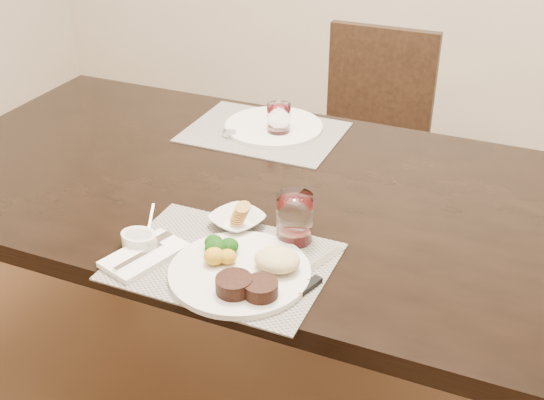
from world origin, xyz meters
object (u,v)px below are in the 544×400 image
at_px(chair_far, 370,135).
at_px(far_plate, 274,127).
at_px(cracker_bowl, 237,220).
at_px(wine_glass_near, 295,221).
at_px(dinner_plate, 245,271).
at_px(steak_knife, 309,282).

bearing_deg(chair_far, far_plate, -103.88).
distance_m(chair_far, far_plate, 0.67).
relative_size(cracker_bowl, wine_glass_near, 1.34).
distance_m(wine_glass_near, far_plate, 0.62).
bearing_deg(dinner_plate, far_plate, 105.72).
distance_m(dinner_plate, far_plate, 0.76).
bearing_deg(steak_knife, wine_glass_near, 140.44).
relative_size(dinner_plate, wine_glass_near, 2.64).
relative_size(steak_knife, far_plate, 0.77).
xyz_separation_m(chair_far, steak_knife, (0.23, -1.30, 0.26)).
distance_m(chair_far, wine_glass_near, 1.20).
relative_size(wine_glass_near, far_plate, 0.38).
relative_size(chair_far, dinner_plate, 2.99).
distance_m(chair_far, cracker_bowl, 1.18).
height_order(cracker_bowl, wine_glass_near, wine_glass_near).
xyz_separation_m(steak_knife, cracker_bowl, (-0.23, 0.15, 0.01)).
bearing_deg(dinner_plate, steak_knife, 10.08).
bearing_deg(cracker_bowl, far_plate, 104.40).
relative_size(steak_knife, cracker_bowl, 1.52).
bearing_deg(wine_glass_near, far_plate, 117.48).
xyz_separation_m(steak_knife, far_plate, (-0.37, 0.69, 0.00)).
bearing_deg(cracker_bowl, wine_glass_near, -0.25).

